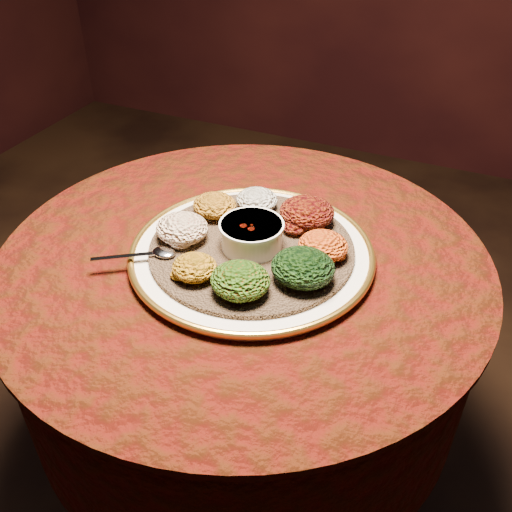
% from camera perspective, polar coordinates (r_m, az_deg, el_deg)
% --- Properties ---
extents(table, '(0.96, 0.96, 0.73)m').
position_cam_1_polar(table, '(1.23, -1.18, -6.46)').
color(table, black).
rests_on(table, ground).
extents(platter, '(0.48, 0.48, 0.02)m').
position_cam_1_polar(platter, '(1.09, -0.44, 0.33)').
color(platter, silver).
rests_on(platter, table).
extents(injera, '(0.42, 0.42, 0.01)m').
position_cam_1_polar(injera, '(1.09, -0.44, 0.79)').
color(injera, brown).
rests_on(injera, platter).
extents(stew_bowl, '(0.12, 0.12, 0.05)m').
position_cam_1_polar(stew_bowl, '(1.07, -0.45, 2.29)').
color(stew_bowl, white).
rests_on(stew_bowl, injera).
extents(spoon, '(0.14, 0.10, 0.01)m').
position_cam_1_polar(spoon, '(1.07, -9.78, 0.32)').
color(spoon, silver).
rests_on(spoon, injera).
extents(portion_ayib, '(0.09, 0.08, 0.04)m').
position_cam_1_polar(portion_ayib, '(1.18, 0.09, 5.64)').
color(portion_ayib, beige).
rests_on(portion_ayib, injera).
extents(portion_kitfo, '(0.11, 0.10, 0.05)m').
position_cam_1_polar(portion_kitfo, '(1.14, 5.12, 4.40)').
color(portion_kitfo, black).
rests_on(portion_kitfo, injera).
extents(portion_tikil, '(0.09, 0.09, 0.04)m').
position_cam_1_polar(portion_tikil, '(1.05, 6.73, 1.03)').
color(portion_tikil, '#A5700D').
rests_on(portion_tikil, injera).
extents(portion_gomen, '(0.11, 0.11, 0.05)m').
position_cam_1_polar(portion_gomen, '(0.99, 4.72, -1.15)').
color(portion_gomen, black).
rests_on(portion_gomen, injera).
extents(portion_mixveg, '(0.10, 0.10, 0.05)m').
position_cam_1_polar(portion_mixveg, '(0.96, -1.58, -2.46)').
color(portion_mixveg, '#8C3509').
rests_on(portion_mixveg, injera).
extents(portion_kik, '(0.08, 0.08, 0.04)m').
position_cam_1_polar(portion_kik, '(1.00, -6.16, -1.15)').
color(portion_kik, '#AC6B0F').
rests_on(portion_kik, injera).
extents(portion_timatim, '(0.10, 0.10, 0.05)m').
position_cam_1_polar(portion_timatim, '(1.10, -7.39, 2.77)').
color(portion_timatim, maroon).
rests_on(portion_timatim, injera).
extents(portion_shiro, '(0.09, 0.09, 0.04)m').
position_cam_1_polar(portion_shiro, '(1.17, -4.16, 5.07)').
color(portion_shiro, '#A46213').
rests_on(portion_shiro, injera).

